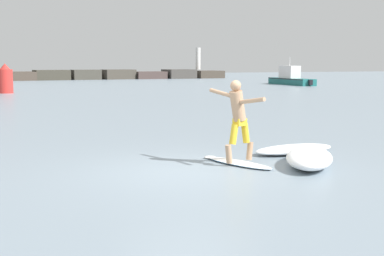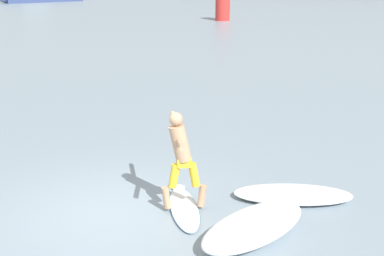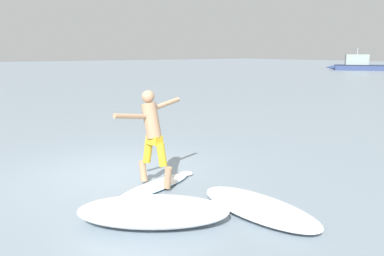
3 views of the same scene
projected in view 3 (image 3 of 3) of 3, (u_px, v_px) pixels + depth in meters
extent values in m
plane|color=gray|center=(114.00, 172.00, 8.11)|extent=(200.00, 200.00, 0.00)
ellipsoid|color=white|center=(155.00, 186.00, 7.18)|extent=(1.00, 1.95, 0.07)
ellipsoid|color=white|center=(187.00, 173.00, 7.93)|extent=(0.34, 0.33, 0.06)
ellipsoid|color=#2870B2|center=(155.00, 186.00, 7.18)|extent=(1.02, 1.96, 0.03)
cone|color=black|center=(125.00, 203.00, 6.60)|extent=(0.06, 0.06, 0.14)
cone|color=black|center=(136.00, 203.00, 6.62)|extent=(0.06, 0.06, 0.14)
cone|color=black|center=(126.00, 199.00, 6.79)|extent=(0.06, 0.06, 0.14)
cylinder|color=tan|center=(143.00, 171.00, 7.33)|extent=(0.21, 0.17, 0.41)
cylinder|color=gold|center=(148.00, 151.00, 7.16)|extent=(0.26, 0.21, 0.46)
cylinder|color=tan|center=(168.00, 178.00, 6.94)|extent=(0.21, 0.17, 0.41)
cylinder|color=gold|center=(162.00, 155.00, 6.94)|extent=(0.26, 0.21, 0.46)
cube|color=gold|center=(154.00, 140.00, 7.00)|extent=(0.30, 0.26, 0.16)
cylinder|color=tan|center=(151.00, 120.00, 6.97)|extent=(0.47, 0.38, 0.70)
sphere|color=tan|center=(148.00, 97.00, 6.92)|extent=(0.24, 0.24, 0.24)
cylinder|color=tan|center=(130.00, 116.00, 6.59)|extent=(0.27, 0.70, 0.21)
cylinder|color=tan|center=(167.00, 104.00, 7.32)|extent=(0.28, 0.70, 0.20)
cube|color=navy|center=(365.00, 68.00, 52.22)|extent=(7.55, 6.47, 0.79)
cone|color=navy|center=(331.00, 67.00, 53.48)|extent=(1.58, 1.47, 0.79)
cube|color=black|center=(365.00, 65.00, 52.16)|extent=(7.53, 6.48, 0.08)
cube|color=#8C9C95|center=(357.00, 60.00, 52.32)|extent=(3.30, 3.04, 1.41)
cube|color=#232D38|center=(346.00, 58.00, 52.70)|extent=(0.78, 1.00, 0.71)
cylinder|color=silver|center=(358.00, 51.00, 52.08)|extent=(0.06, 0.06, 0.90)
ellipsoid|color=white|center=(258.00, 207.00, 6.03)|extent=(2.33, 1.09, 0.20)
ellipsoid|color=white|center=(153.00, 211.00, 5.67)|extent=(2.18, 2.45, 0.38)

